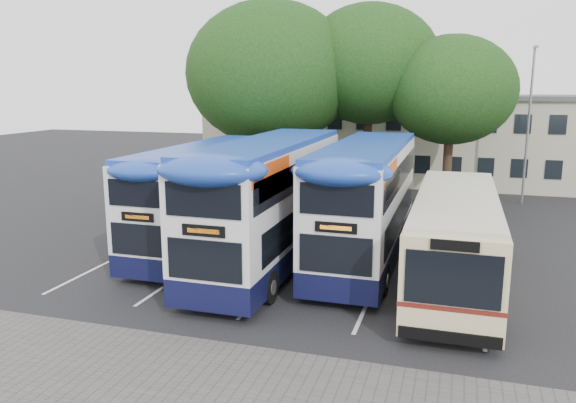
% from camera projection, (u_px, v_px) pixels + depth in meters
% --- Properties ---
extents(ground, '(120.00, 120.00, 0.00)m').
position_uv_depth(ground, '(365.00, 329.00, 16.12)').
color(ground, black).
rests_on(ground, ground).
extents(bay_lines, '(14.12, 11.00, 0.01)m').
position_uv_depth(bay_lines, '(291.00, 265.00, 21.88)').
color(bay_lines, silver).
rests_on(bay_lines, ground).
extents(depot_building, '(32.40, 8.40, 6.20)m').
position_uv_depth(depot_building, '(427.00, 137.00, 40.75)').
color(depot_building, '#B9B295').
rests_on(depot_building, ground).
extents(lamp_post, '(0.25, 1.05, 9.06)m').
position_uv_depth(lamp_post, '(529.00, 117.00, 32.07)').
color(lamp_post, gray).
rests_on(lamp_post, ground).
extents(tree_left, '(9.74, 9.74, 11.67)m').
position_uv_depth(tree_left, '(271.00, 74.00, 32.40)').
color(tree_left, black).
rests_on(tree_left, ground).
extents(tree_mid, '(8.06, 8.06, 11.48)m').
position_uv_depth(tree_mid, '(370.00, 65.00, 32.24)').
color(tree_mid, black).
rests_on(tree_mid, ground).
extents(tree_right, '(6.92, 6.92, 9.56)m').
position_uv_depth(tree_right, '(452.00, 90.00, 30.27)').
color(tree_right, black).
rests_on(tree_right, ground).
extents(bus_dd_left, '(2.56, 10.55, 4.40)m').
position_uv_depth(bus_dd_left, '(206.00, 192.00, 23.74)').
color(bus_dd_left, black).
rests_on(bus_dd_left, ground).
extents(bus_dd_mid, '(2.82, 11.64, 4.85)m').
position_uv_depth(bus_dd_mid, '(270.00, 197.00, 21.44)').
color(bus_dd_mid, black).
rests_on(bus_dd_mid, ground).
extents(bus_dd_right, '(2.72, 11.22, 4.68)m').
position_uv_depth(bus_dd_right, '(366.00, 197.00, 22.00)').
color(bus_dd_right, black).
rests_on(bus_dd_right, ground).
extents(bus_single, '(2.78, 10.90, 3.25)m').
position_uv_depth(bus_single, '(455.00, 234.00, 19.37)').
color(bus_single, beige).
rests_on(bus_single, ground).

